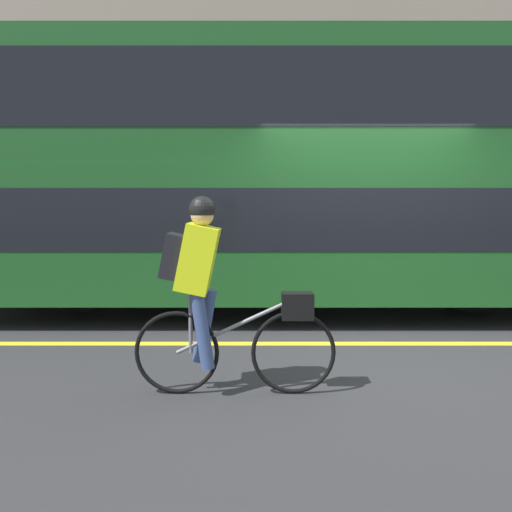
# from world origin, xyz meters

# --- Properties ---
(ground_plane) EXTENTS (80.00, 80.00, 0.00)m
(ground_plane) POSITION_xyz_m (0.00, 0.00, 0.00)
(ground_plane) COLOR #2D2D30
(road_center_line) EXTENTS (50.00, 0.14, 0.01)m
(road_center_line) POSITION_xyz_m (0.00, 0.27, 0.00)
(road_center_line) COLOR yellow
(road_center_line) RESTS_ON ground_plane
(sidewalk_curb) EXTENTS (60.00, 1.75, 0.15)m
(sidewalk_curb) POSITION_xyz_m (0.00, 5.36, 0.08)
(sidewalk_curb) COLOR gray
(sidewalk_curb) RESTS_ON ground_plane
(building_facade) EXTENTS (60.00, 0.30, 7.29)m
(building_facade) POSITION_xyz_m (0.00, 6.38, 3.64)
(building_facade) COLOR gray
(building_facade) RESTS_ON ground_plane
(bus) EXTENTS (9.16, 2.55, 3.65)m
(bus) POSITION_xyz_m (-1.03, 1.97, 2.04)
(bus) COLOR black
(bus) RESTS_ON ground_plane
(cyclist_on_bike) EXTENTS (1.67, 0.32, 1.64)m
(cyclist_on_bike) POSITION_xyz_m (-1.66, -1.18, 0.88)
(cyclist_on_bike) COLOR black
(cyclist_on_bike) RESTS_ON ground_plane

